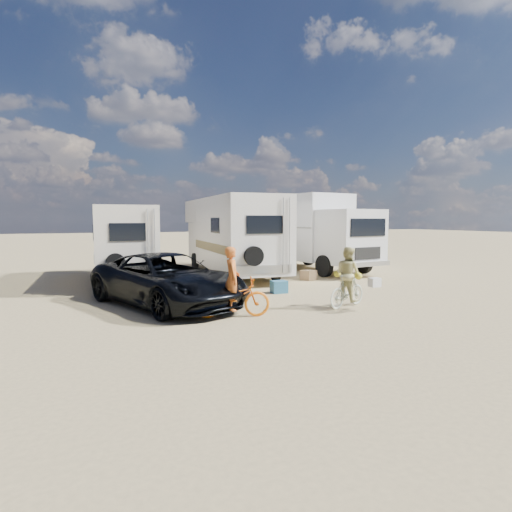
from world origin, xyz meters
name	(u,v)px	position (x,y,z in m)	size (l,w,h in m)	color
ground	(316,302)	(0.00, 0.00, 0.00)	(140.00, 140.00, 0.00)	tan
rv_main	(231,237)	(-0.12, 7.10, 1.69)	(2.48, 8.43, 3.39)	white
rv_left	(122,244)	(-4.81, 6.73, 1.47)	(2.06, 6.51, 2.94)	white
box_truck	(316,233)	(4.13, 6.88, 1.82)	(2.57, 6.86, 3.64)	silver
dark_suv	(167,280)	(-4.14, 1.30, 0.75)	(2.48, 5.38, 1.50)	black
bike_man	(232,298)	(-2.93, -0.81, 0.50)	(0.66, 1.91, 1.00)	orange
bike_woman	(347,291)	(0.46, -0.94, 0.47)	(0.44, 1.56, 0.94)	#B2BAA0
rider_man	(232,286)	(-2.93, -0.81, 0.80)	(0.59, 0.39, 1.61)	#BF5B22
rider_woman	(347,280)	(0.46, -0.94, 0.76)	(0.74, 0.58, 1.52)	tan
bike_parked	(334,263)	(4.46, 5.80, 0.45)	(0.60, 1.73, 0.91)	black
cooler	(279,287)	(-0.28, 1.89, 0.21)	(0.52, 0.38, 0.41)	#296286
crate	(308,275)	(2.16, 4.15, 0.20)	(0.51, 0.51, 0.40)	#896B4B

